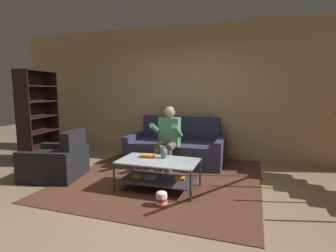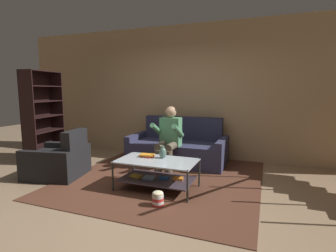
{
  "view_description": "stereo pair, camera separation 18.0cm",
  "coord_description": "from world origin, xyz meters",
  "px_view_note": "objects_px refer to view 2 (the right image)",
  "views": [
    {
      "loc": [
        1.54,
        -3.25,
        1.5
      ],
      "look_at": [
        0.16,
        0.88,
        0.89
      ],
      "focal_mm": 28.0,
      "sensor_mm": 36.0,
      "label": 1
    },
    {
      "loc": [
        1.71,
        -3.19,
        1.5
      ],
      "look_at": [
        0.16,
        0.88,
        0.89
      ],
      "focal_mm": 28.0,
      "sensor_mm": 36.0,
      "label": 2
    }
  ],
  "objects_px": {
    "person_seated_center": "(169,136)",
    "coffee_table": "(157,170)",
    "couch": "(178,148)",
    "bookshelf": "(43,127)",
    "book_stack": "(147,155)",
    "popcorn_tub": "(158,199)",
    "vase": "(163,152)",
    "armchair": "(59,161)"
  },
  "relations": [
    {
      "from": "person_seated_center",
      "to": "book_stack",
      "type": "xyz_separation_m",
      "value": [
        -0.05,
        -0.84,
        -0.18
      ]
    },
    {
      "from": "person_seated_center",
      "to": "coffee_table",
      "type": "relative_size",
      "value": 1.01
    },
    {
      "from": "book_stack",
      "to": "coffee_table",
      "type": "bearing_deg",
      "value": -29.19
    },
    {
      "from": "person_seated_center",
      "to": "couch",
      "type": "bearing_deg",
      "value": 90.0
    },
    {
      "from": "armchair",
      "to": "vase",
      "type": "bearing_deg",
      "value": 6.55
    },
    {
      "from": "book_stack",
      "to": "bookshelf",
      "type": "height_order",
      "value": "bookshelf"
    },
    {
      "from": "coffee_table",
      "to": "vase",
      "type": "relative_size",
      "value": 6.26
    },
    {
      "from": "person_seated_center",
      "to": "armchair",
      "type": "bearing_deg",
      "value": -147.96
    },
    {
      "from": "book_stack",
      "to": "popcorn_tub",
      "type": "height_order",
      "value": "book_stack"
    },
    {
      "from": "bookshelf",
      "to": "popcorn_tub",
      "type": "height_order",
      "value": "bookshelf"
    },
    {
      "from": "couch",
      "to": "armchair",
      "type": "bearing_deg",
      "value": -136.0
    },
    {
      "from": "coffee_table",
      "to": "vase",
      "type": "height_order",
      "value": "vase"
    },
    {
      "from": "bookshelf",
      "to": "armchair",
      "type": "relative_size",
      "value": 1.84
    },
    {
      "from": "coffee_table",
      "to": "vase",
      "type": "bearing_deg",
      "value": 76.11
    },
    {
      "from": "couch",
      "to": "book_stack",
      "type": "distance_m",
      "value": 1.42
    },
    {
      "from": "vase",
      "to": "popcorn_tub",
      "type": "distance_m",
      "value": 0.84
    },
    {
      "from": "popcorn_tub",
      "to": "book_stack",
      "type": "bearing_deg",
      "value": 125.17
    },
    {
      "from": "coffee_table",
      "to": "book_stack",
      "type": "distance_m",
      "value": 0.31
    },
    {
      "from": "bookshelf",
      "to": "armchair",
      "type": "xyz_separation_m",
      "value": [
        1.12,
        -0.76,
        -0.44
      ]
    },
    {
      "from": "couch",
      "to": "coffee_table",
      "type": "xyz_separation_m",
      "value": [
        0.18,
        -1.53,
        0.0
      ]
    },
    {
      "from": "vase",
      "to": "bookshelf",
      "type": "bearing_deg",
      "value": 169.62
    },
    {
      "from": "couch",
      "to": "armchair",
      "type": "height_order",
      "value": "couch"
    },
    {
      "from": "person_seated_center",
      "to": "coffee_table",
      "type": "distance_m",
      "value": 1.04
    },
    {
      "from": "armchair",
      "to": "popcorn_tub",
      "type": "relative_size",
      "value": 5.07
    },
    {
      "from": "couch",
      "to": "person_seated_center",
      "type": "xyz_separation_m",
      "value": [
        -0.0,
        -0.56,
        0.35
      ]
    },
    {
      "from": "vase",
      "to": "bookshelf",
      "type": "relative_size",
      "value": 0.1
    },
    {
      "from": "vase",
      "to": "popcorn_tub",
      "type": "relative_size",
      "value": 0.93
    },
    {
      "from": "person_seated_center",
      "to": "popcorn_tub",
      "type": "bearing_deg",
      "value": -74.35
    },
    {
      "from": "vase",
      "to": "bookshelf",
      "type": "xyz_separation_m",
      "value": [
        -2.98,
        0.55,
        0.17
      ]
    },
    {
      "from": "couch",
      "to": "coffee_table",
      "type": "bearing_deg",
      "value": -83.46
    },
    {
      "from": "bookshelf",
      "to": "book_stack",
      "type": "bearing_deg",
      "value": -11.84
    },
    {
      "from": "armchair",
      "to": "book_stack",
      "type": "bearing_deg",
      "value": 6.73
    },
    {
      "from": "coffee_table",
      "to": "bookshelf",
      "type": "relative_size",
      "value": 0.62
    },
    {
      "from": "bookshelf",
      "to": "popcorn_tub",
      "type": "xyz_separation_m",
      "value": [
        3.2,
        -1.24,
        -0.61
      ]
    },
    {
      "from": "coffee_table",
      "to": "armchair",
      "type": "distance_m",
      "value": 1.83
    },
    {
      "from": "couch",
      "to": "person_seated_center",
      "type": "distance_m",
      "value": 0.66
    },
    {
      "from": "person_seated_center",
      "to": "popcorn_tub",
      "type": "height_order",
      "value": "person_seated_center"
    },
    {
      "from": "couch",
      "to": "popcorn_tub",
      "type": "bearing_deg",
      "value": -78.46
    },
    {
      "from": "popcorn_tub",
      "to": "bookshelf",
      "type": "bearing_deg",
      "value": 158.86
    },
    {
      "from": "coffee_table",
      "to": "book_stack",
      "type": "xyz_separation_m",
      "value": [
        -0.22,
        0.12,
        0.18
      ]
    },
    {
      "from": "vase",
      "to": "book_stack",
      "type": "bearing_deg",
      "value": -174.54
    },
    {
      "from": "vase",
      "to": "armchair",
      "type": "height_order",
      "value": "armchair"
    }
  ]
}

